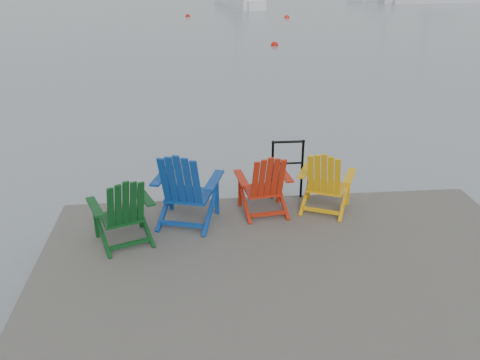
{
  "coord_description": "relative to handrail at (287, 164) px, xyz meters",
  "views": [
    {
      "loc": [
        -1.08,
        -4.29,
        3.82
      ],
      "look_at": [
        -0.45,
        2.37,
        0.85
      ],
      "focal_mm": 38.0,
      "sensor_mm": 36.0,
      "label": 1
    }
  ],
  "objects": [
    {
      "name": "ground",
      "position": [
        -0.25,
        -2.45,
        -1.04
      ],
      "size": [
        400.0,
        400.0,
        0.0
      ],
      "primitive_type": "plane",
      "color": "slate",
      "rests_on": "ground"
    },
    {
      "name": "dock",
      "position": [
        -0.25,
        -2.45,
        -0.69
      ],
      "size": [
        6.0,
        5.0,
        1.4
      ],
      "color": "#2A2825",
      "rests_on": "ground"
    },
    {
      "name": "handrail",
      "position": [
        0.0,
        0.0,
        0.0
      ],
      "size": [
        0.48,
        0.04,
        0.9
      ],
      "color": "black",
      "rests_on": "dock"
    },
    {
      "name": "chair_green",
      "position": [
        -2.24,
        -1.1,
        -0.08
      ],
      "size": [
        0.89,
        0.85,
        0.92
      ],
      "rotation": [
        0.0,
        0.0,
        0.38
      ],
      "color": "#0B3E16",
      "rests_on": "dock"
    },
    {
      "name": "chair_blue",
      "position": [
        -1.47,
        -0.65,
        -0.01
      ],
      "size": [
        1.0,
        0.95,
        1.06
      ],
      "rotation": [
        0.0,
        0.0,
        -0.29
      ],
      "color": "navy",
      "rests_on": "dock"
    },
    {
      "name": "chair_red",
      "position": [
        -0.4,
        -0.47,
        -0.08
      ],
      "size": [
        0.79,
        0.74,
        0.91
      ],
      "rotation": [
        0.0,
        0.0,
        0.12
      ],
      "color": "#B3230D",
      "rests_on": "dock"
    },
    {
      "name": "chair_yellow",
      "position": [
        0.46,
        -0.46,
        -0.08
      ],
      "size": [
        0.9,
        0.86,
        0.92
      ],
      "rotation": [
        0.0,
        0.0,
        -0.43
      ],
      "color": "#E7A40C",
      "rests_on": "dock"
    },
    {
      "name": "sailboat_near",
      "position": [
        2.66,
        36.63,
        -0.69
      ],
      "size": [
        3.63,
        7.45,
        10.11
      ],
      "rotation": [
        0.0,
        0.0,
        0.25
      ],
      "color": "white",
      "rests_on": "ground"
    },
    {
      "name": "buoy_a",
      "position": [
        2.5,
        16.9,
        -1.04
      ],
      "size": [
        0.36,
        0.36,
        0.36
      ],
      "primitive_type": "sphere",
      "color": "#BB140B",
      "rests_on": "ground"
    },
    {
      "name": "buoy_b",
      "position": [
        -1.49,
        29.4,
        -1.04
      ],
      "size": [
        0.33,
        0.33,
        0.33
      ],
      "primitive_type": "sphere",
      "color": "#BD100B",
      "rests_on": "ground"
    },
    {
      "name": "buoy_c",
      "position": [
        5.08,
        28.02,
        -1.04
      ],
      "size": [
        0.37,
        0.37,
        0.37
      ],
      "primitive_type": "sphere",
      "color": "red",
      "rests_on": "ground"
    },
    {
      "name": "buoy_d",
      "position": [
        3.09,
        37.55,
        -1.04
      ],
      "size": [
        0.32,
        0.32,
        0.32
      ],
      "primitive_type": "sphere",
      "color": "red",
      "rests_on": "ground"
    }
  ]
}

